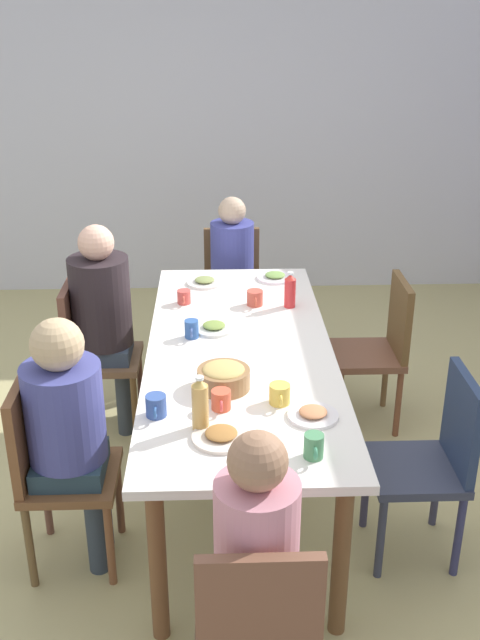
% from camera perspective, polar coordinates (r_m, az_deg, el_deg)
% --- Properties ---
extents(ground_plane, '(6.75, 6.75, 0.00)m').
position_cam_1_polar(ground_plane, '(4.01, 0.00, -12.20)').
color(ground_plane, tan).
extents(wall_left, '(0.12, 5.11, 2.60)m').
position_cam_1_polar(wall_left, '(6.20, -1.00, 14.05)').
color(wall_left, silver).
rests_on(wall_left, ground_plane).
extents(dining_table, '(2.25, 0.91, 0.78)m').
position_cam_1_polar(dining_table, '(3.64, 0.00, -3.29)').
color(dining_table, white).
rests_on(dining_table, ground_plane).
extents(chair_0, '(0.40, 0.40, 0.90)m').
position_cam_1_polar(chair_0, '(2.54, 1.34, -22.94)').
color(chair_0, brown).
rests_on(chair_0, ground_plane).
extents(person_0, '(0.30, 0.30, 1.19)m').
position_cam_1_polar(person_0, '(2.47, 1.26, -18.34)').
color(person_0, '#41484A').
rests_on(person_0, ground_plane).
extents(chair_1, '(0.40, 0.40, 0.90)m').
position_cam_1_polar(chair_1, '(4.33, 10.81, -1.84)').
color(chair_1, brown).
rests_on(chair_1, ground_plane).
extents(chair_2, '(0.40, 0.40, 0.90)m').
position_cam_1_polar(chair_2, '(4.28, -11.48, -2.18)').
color(chair_2, brown).
rests_on(chair_2, ground_plane).
extents(person_2, '(0.33, 0.33, 1.24)m').
position_cam_1_polar(person_2, '(4.17, -10.54, 0.74)').
color(person_2, navy).
rests_on(person_2, ground_plane).
extents(chair_3, '(0.40, 0.40, 0.90)m').
position_cam_1_polar(chair_3, '(3.33, -14.37, -10.72)').
color(chair_3, brown).
rests_on(chair_3, ground_plane).
extents(person_3, '(0.33, 0.33, 1.19)m').
position_cam_1_polar(person_3, '(3.20, -13.18, -7.60)').
color(person_3, '#2E324A').
rests_on(person_3, ground_plane).
extents(chair_4, '(0.40, 0.40, 0.90)m').
position_cam_1_polar(chair_4, '(3.39, 14.82, -10.11)').
color(chair_4, '#313548').
rests_on(chair_4, ground_plane).
extents(chair_5, '(0.40, 0.40, 0.90)m').
position_cam_1_polar(chair_5, '(5.09, -0.62, 2.59)').
color(chair_5, brown).
rests_on(chair_5, ground_plane).
extents(person_5, '(0.30, 0.30, 1.16)m').
position_cam_1_polar(person_5, '(4.94, -0.60, 4.16)').
color(person_5, '#26324C').
rests_on(person_5, ground_plane).
extents(plate_0, '(0.22, 0.22, 0.04)m').
position_cam_1_polar(plate_0, '(4.48, 2.73, 3.36)').
color(plate_0, white).
rests_on(plate_0, dining_table).
extents(plate_1, '(0.21, 0.21, 0.04)m').
position_cam_1_polar(plate_1, '(3.05, 5.68, -7.28)').
color(plate_1, white).
rests_on(plate_1, dining_table).
extents(plate_2, '(0.21, 0.21, 0.04)m').
position_cam_1_polar(plate_2, '(4.40, -2.75, 2.97)').
color(plate_2, silver).
rests_on(plate_2, dining_table).
extents(plate_3, '(0.21, 0.21, 0.04)m').
position_cam_1_polar(plate_3, '(3.79, -2.03, -0.58)').
color(plate_3, silver).
rests_on(plate_3, dining_table).
extents(plate_4, '(0.23, 0.23, 0.04)m').
position_cam_1_polar(plate_4, '(2.90, -1.47, -8.95)').
color(plate_4, beige).
rests_on(plate_4, dining_table).
extents(bowl_0, '(0.23, 0.23, 0.11)m').
position_cam_1_polar(bowl_0, '(3.23, -1.28, -4.41)').
color(bowl_0, olive).
rests_on(bowl_0, dining_table).
extents(cup_0, '(0.11, 0.07, 0.10)m').
position_cam_1_polar(cup_0, '(2.79, 5.73, -9.70)').
color(cup_0, '#488858').
rests_on(cup_0, dining_table).
extents(cup_1, '(0.12, 0.09, 0.09)m').
position_cam_1_polar(cup_1, '(3.05, -6.52, -6.62)').
color(cup_1, '#355299').
rests_on(cup_1, dining_table).
extents(cup_2, '(0.11, 0.08, 0.08)m').
position_cam_1_polar(cup_2, '(4.12, -4.36, 1.78)').
color(cup_2, '#D44D46').
rests_on(cup_2, dining_table).
extents(cup_3, '(0.13, 0.09, 0.08)m').
position_cam_1_polar(cup_3, '(4.09, 1.16, 1.71)').
color(cup_3, '#C7513F').
rests_on(cup_3, dining_table).
extents(cup_4, '(0.11, 0.07, 0.09)m').
position_cam_1_polar(cup_4, '(3.70, -3.77, -0.71)').
color(cup_4, '#30579A').
rests_on(cup_4, dining_table).
extents(cup_5, '(0.12, 0.08, 0.08)m').
position_cam_1_polar(cup_5, '(3.08, -1.47, -6.21)').
color(cup_5, '#D55438').
rests_on(cup_5, dining_table).
extents(cup_6, '(0.13, 0.09, 0.09)m').
position_cam_1_polar(cup_6, '(3.12, 3.09, -5.75)').
color(cup_6, '#DFBF4C').
rests_on(cup_6, dining_table).
extents(bottle_0, '(0.07, 0.07, 0.23)m').
position_cam_1_polar(bottle_0, '(2.91, -3.10, -6.53)').
color(bottle_0, tan).
rests_on(bottle_0, dining_table).
extents(bottle_1, '(0.06, 0.06, 0.20)m').
position_cam_1_polar(bottle_1, '(4.05, 3.89, 2.28)').
color(bottle_1, red).
rests_on(bottle_1, dining_table).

